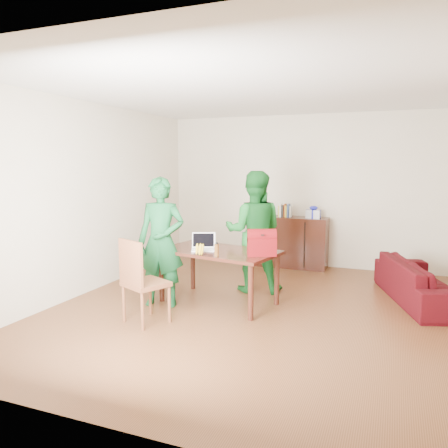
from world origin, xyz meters
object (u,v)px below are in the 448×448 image
at_px(chair, 145,298).
at_px(person_far, 254,232).
at_px(person_near, 161,242).
at_px(laptop, 204,247).
at_px(table, 218,256).
at_px(bottle, 217,249).
at_px(red_bag, 262,245).
at_px(sofa, 422,282).

height_order(chair, person_far, person_far).
relative_size(person_near, laptop, 4.54).
xyz_separation_m(table, laptop, (-0.17, -0.10, 0.13)).
height_order(person_near, bottle, person_near).
bearing_deg(bottle, table, 108.82).
xyz_separation_m(chair, laptop, (0.35, 0.89, 0.47)).
bearing_deg(laptop, table, 6.78).
relative_size(chair, person_near, 0.59).
height_order(chair, bottle, chair).
height_order(laptop, red_bag, red_bag).
bearing_deg(chair, person_near, 127.02).
height_order(person_near, person_far, person_far).
bearing_deg(chair, person_far, 90.31).
relative_size(chair, red_bag, 2.85).
height_order(chair, laptop, chair).
height_order(chair, red_bag, chair).
bearing_deg(sofa, person_far, 80.11).
bearing_deg(chair, bottle, 68.95).
xyz_separation_m(person_near, laptop, (0.48, 0.25, -0.08)).
relative_size(table, chair, 1.68).
bearing_deg(bottle, person_near, 178.71).
bearing_deg(sofa, chair, 105.80).
bearing_deg(person_far, person_near, 36.60).
relative_size(chair, laptop, 2.69).
bearing_deg(red_bag, sofa, 9.02).
bearing_deg(bottle, laptop, 137.74).
bearing_deg(laptop, red_bag, -24.18).
height_order(person_near, laptop, person_near).
bearing_deg(sofa, laptop, 94.98).
distance_m(chair, bottle, 1.03).
height_order(table, person_near, person_near).
distance_m(person_far, laptop, 0.93).
relative_size(table, sofa, 0.89).
xyz_separation_m(table, person_far, (0.26, 0.72, 0.24)).
bearing_deg(bottle, chair, -135.77).
xyz_separation_m(chair, person_near, (-0.14, 0.64, 0.55)).
relative_size(bottle, red_bag, 0.48).
distance_m(table, person_far, 0.80).
bearing_deg(laptop, chair, -134.00).
bearing_deg(sofa, red_bag, 103.45).
bearing_deg(person_near, laptop, 15.91).
distance_m(table, red_bag, 0.67).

